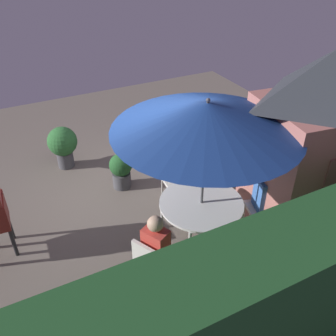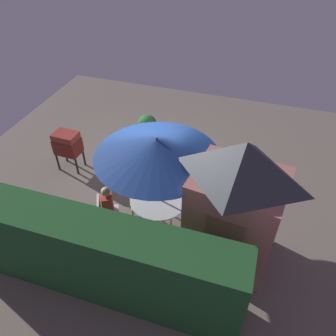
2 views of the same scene
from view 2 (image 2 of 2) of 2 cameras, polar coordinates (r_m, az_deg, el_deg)
ground_plane at (r=9.50m, az=-3.15°, el=-1.54°), size 11.00×11.00×0.00m
hedge_backdrop at (r=6.71m, az=-14.19°, el=-14.28°), size 6.14×0.86×1.91m
garden_shed at (r=6.71m, az=11.72°, el=-5.99°), size 2.05×1.78×3.03m
patio_table at (r=7.84m, az=-1.69°, el=-5.64°), size 1.34×1.34×0.73m
patio_umbrella at (r=6.82m, az=-1.94°, el=3.50°), size 2.69×2.69×2.49m
bbq_grill at (r=9.73m, az=-17.05°, el=4.01°), size 0.72×0.53×1.20m
chair_near_shed at (r=7.95m, az=-10.82°, el=-7.38°), size 0.62×0.62×0.90m
chair_far_side at (r=7.55m, az=5.33°, el=-9.94°), size 0.58×0.58×0.90m
chair_toward_hedge at (r=8.72m, az=1.52°, el=-1.43°), size 0.50×0.51×0.90m
potted_plant_by_shed at (r=9.54m, az=-1.59°, el=1.87°), size 0.45×0.45×0.73m
potted_plant_by_grill at (r=10.64m, az=-3.62°, el=7.27°), size 0.62×0.62×0.92m
person_in_red at (r=7.76m, az=-10.43°, el=-6.00°), size 0.37×0.41×1.26m
person_in_blue at (r=7.38m, az=4.88°, el=-8.34°), size 0.33×0.40×1.26m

